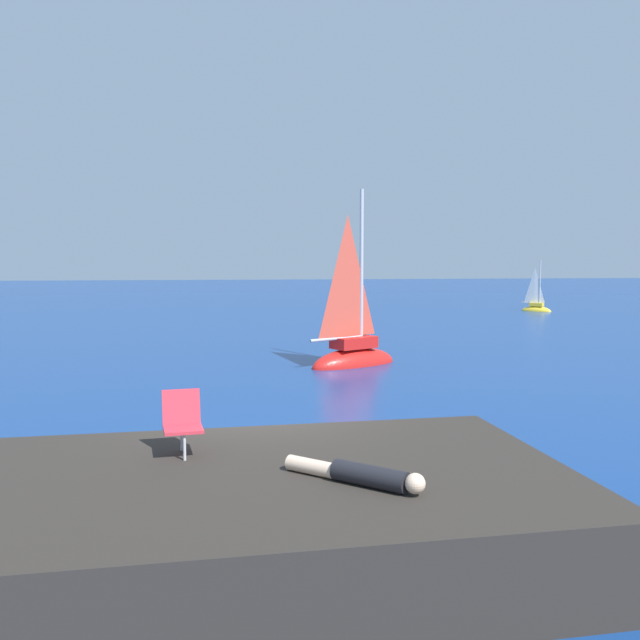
# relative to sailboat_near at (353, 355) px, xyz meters

# --- Properties ---
(ground_plane) EXTENTS (160.00, 160.00, 0.00)m
(ground_plane) POSITION_rel_sailboat_near_xyz_m (-3.34, -10.66, -0.33)
(ground_plane) COLOR navy
(shore_ledge) EXTENTS (7.69, 5.10, 1.06)m
(shore_ledge) POSITION_rel_sailboat_near_xyz_m (-3.35, -14.18, 0.20)
(shore_ledge) COLOR #2D2823
(shore_ledge) RESTS_ON ground
(boulder_seaward) EXTENTS (1.35, 1.22, 0.89)m
(boulder_seaward) POSITION_rel_sailboat_near_xyz_m (-2.17, -11.43, -0.33)
(boulder_seaward) COLOR #322624
(boulder_seaward) RESTS_ON ground
(boulder_inland) EXTENTS (0.90, 1.01, 0.56)m
(boulder_inland) POSITION_rel_sailboat_near_xyz_m (-4.69, -11.75, -0.33)
(boulder_inland) COLOR #312525
(boulder_inland) RESTS_ON ground
(sailboat_near) EXTENTS (3.34, 2.58, 6.13)m
(sailboat_near) POSITION_rel_sailboat_near_xyz_m (0.00, 0.00, 0.00)
(sailboat_near) COLOR red
(sailboat_near) RESTS_ON ground
(sailboat_far) EXTENTS (1.75, 1.65, 3.42)m
(sailboat_far) POSITION_rel_sailboat_near_xyz_m (14.22, 19.08, -0.15)
(sailboat_far) COLOR yellow
(sailboat_far) RESTS_ON ground
(person_sunbather) EXTENTS (1.42, 1.25, 0.25)m
(person_sunbather) POSITION_rel_sailboat_near_xyz_m (-2.25, -14.72, 0.84)
(person_sunbather) COLOR black
(person_sunbather) RESTS_ON shore_ledge
(beach_chair) EXTENTS (0.57, 0.66, 0.80)m
(beach_chair) POSITION_rel_sailboat_near_xyz_m (-4.30, -13.26, 1.17)
(beach_chair) COLOR #E03342
(beach_chair) RESTS_ON shore_ledge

